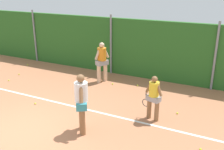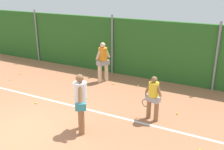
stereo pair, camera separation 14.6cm
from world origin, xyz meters
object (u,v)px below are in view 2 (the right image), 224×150
(player_backcourt_far, at_px, (103,60))
(tennis_ball_7, at_px, (10,80))
(player_foreground_near, at_px, (81,100))
(tennis_ball_10, at_px, (151,97))
(tennis_ball_4, at_px, (36,103))
(tennis_ball_1, at_px, (30,64))
(tennis_ball_8, at_px, (88,98))
(tennis_ball_3, at_px, (199,150))
(player_midcourt, at_px, (153,96))
(tennis_ball_6, at_px, (77,84))
(tennis_ball_2, at_px, (113,84))
(tennis_ball_9, at_px, (21,74))
(tennis_ball_5, at_px, (155,96))
(tennis_ball_11, at_px, (138,86))
(tennis_ball_0, at_px, (177,114))

(player_backcourt_far, bearing_deg, tennis_ball_7, 142.77)
(player_foreground_near, relative_size, tennis_ball_10, 29.22)
(player_foreground_near, relative_size, tennis_ball_4, 29.22)
(tennis_ball_1, height_order, tennis_ball_8, same)
(tennis_ball_3, bearing_deg, tennis_ball_10, 130.76)
(player_midcourt, bearing_deg, tennis_ball_8, 7.86)
(tennis_ball_1, relative_size, tennis_ball_6, 1.00)
(tennis_ball_1, height_order, tennis_ball_2, same)
(tennis_ball_8, xyz_separation_m, tennis_ball_10, (2.25, 1.30, 0.00))
(tennis_ball_2, relative_size, tennis_ball_9, 1.00)
(tennis_ball_5, xyz_separation_m, tennis_ball_9, (-7.06, -0.49, 0.00))
(tennis_ball_3, bearing_deg, tennis_ball_11, 131.90)
(player_midcourt, xyz_separation_m, tennis_ball_1, (-8.34, 2.81, -0.86))
(tennis_ball_2, relative_size, tennis_ball_7, 1.00)
(player_backcourt_far, bearing_deg, tennis_ball_0, -85.82)
(tennis_ball_6, distance_m, tennis_ball_8, 1.72)
(tennis_ball_4, bearing_deg, player_foreground_near, -16.89)
(player_foreground_near, relative_size, tennis_ball_7, 29.22)
(player_backcourt_far, xyz_separation_m, tennis_ball_0, (4.00, -1.70, -1.04))
(tennis_ball_1, xyz_separation_m, tennis_ball_6, (4.15, -1.28, 0.00))
(player_midcourt, height_order, tennis_ball_10, player_midcourt)
(tennis_ball_1, relative_size, tennis_ball_10, 1.00)
(tennis_ball_2, distance_m, tennis_ball_3, 5.63)
(tennis_ball_3, xyz_separation_m, tennis_ball_8, (-4.68, 1.52, 0.00))
(tennis_ball_10, bearing_deg, tennis_ball_0, -35.55)
(player_backcourt_far, xyz_separation_m, tennis_ball_1, (-5.04, 0.36, -1.04))
(tennis_ball_1, relative_size, tennis_ball_8, 1.00)
(tennis_ball_4, relative_size, tennis_ball_5, 1.00)
(player_midcourt, xyz_separation_m, tennis_ball_10, (-0.63, 1.70, -0.86))
(tennis_ball_3, xyz_separation_m, tennis_ball_10, (-2.43, 2.82, 0.00))
(tennis_ball_4, xyz_separation_m, tennis_ball_7, (-2.91, 1.41, 0.00))
(tennis_ball_1, height_order, tennis_ball_9, same)
(player_foreground_near, relative_size, tennis_ball_1, 29.22)
(tennis_ball_5, bearing_deg, tennis_ball_4, -145.04)
(tennis_ball_2, xyz_separation_m, tennis_ball_4, (-1.79, -3.21, 0.00))
(tennis_ball_3, bearing_deg, tennis_ball_0, 120.43)
(tennis_ball_3, distance_m, tennis_ball_4, 6.27)
(tennis_ball_8, height_order, tennis_ball_11, same)
(player_midcourt, xyz_separation_m, tennis_ball_3, (1.80, -1.11, -0.86))
(tennis_ball_10, distance_m, tennis_ball_11, 1.32)
(player_backcourt_far, distance_m, tennis_ball_2, 1.22)
(player_backcourt_far, distance_m, tennis_ball_5, 3.04)
(player_backcourt_far, distance_m, tennis_ball_8, 2.32)
(tennis_ball_1, height_order, tennis_ball_4, same)
(tennis_ball_0, height_order, tennis_ball_9, same)
(player_foreground_near, distance_m, tennis_ball_7, 6.14)
(player_backcourt_far, bearing_deg, tennis_ball_10, -78.42)
(tennis_ball_10, bearing_deg, tennis_ball_4, -145.70)
(tennis_ball_1, relative_size, tennis_ball_11, 1.00)
(player_foreground_near, relative_size, tennis_ball_6, 29.22)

